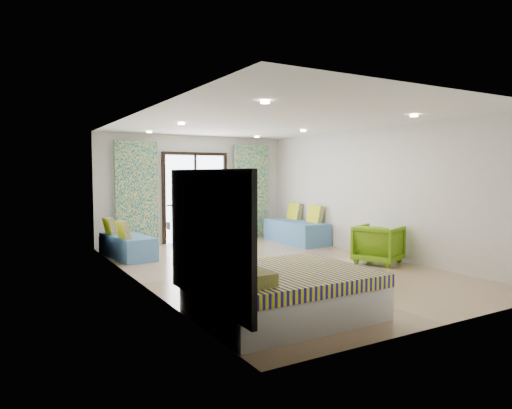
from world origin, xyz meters
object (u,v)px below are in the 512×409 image
daybed_left (127,245)px  coffee_table (219,231)px  bed (281,292)px  armchair (379,242)px  daybed_right (296,231)px

daybed_left → coffee_table: (2.12, 0.02, 0.15)m
bed → coffee_table: bearing=73.1°
daybed_left → armchair: 5.11m
coffee_table → daybed_right: bearing=-3.1°
bed → armchair: bearing=27.4°
coffee_table → armchair: 3.66m
coffee_table → armchair: armchair is taller
daybed_left → armchair: size_ratio=2.10×
daybed_left → daybed_right: daybed_right is taller
daybed_left → bed: bearing=-89.3°
armchair → daybed_right: bearing=-26.2°
daybed_left → daybed_right: (4.23, -0.10, 0.04)m
bed → daybed_right: 5.97m
daybed_right → coffee_table: size_ratio=2.50×
daybed_right → armchair: size_ratio=2.40×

